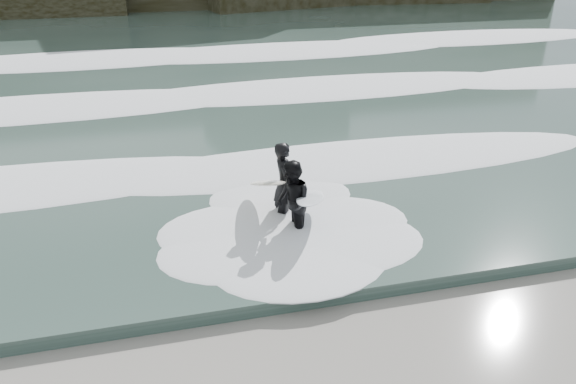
# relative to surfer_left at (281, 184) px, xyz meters

# --- Properties ---
(sea) EXTENTS (90.00, 52.00, 0.30)m
(sea) POSITION_rel_surfer_left_xyz_m (-0.79, 22.59, -0.86)
(sea) COLOR #31463F
(sea) RESTS_ON ground
(foam_near) EXTENTS (60.00, 3.20, 0.20)m
(foam_near) POSITION_rel_surfer_left_xyz_m (-0.79, 2.59, -0.61)
(foam_near) COLOR white
(foam_near) RESTS_ON sea
(foam_mid) EXTENTS (60.00, 4.00, 0.24)m
(foam_mid) POSITION_rel_surfer_left_xyz_m (-0.79, 9.59, -0.59)
(foam_mid) COLOR white
(foam_mid) RESTS_ON sea
(foam_far) EXTENTS (60.00, 4.80, 0.30)m
(foam_far) POSITION_rel_surfer_left_xyz_m (-0.79, 18.59, -0.56)
(foam_far) COLOR white
(foam_far) RESTS_ON sea
(surfer_left) EXTENTS (1.07, 2.07, 2.01)m
(surfer_left) POSITION_rel_surfer_left_xyz_m (0.00, 0.00, 0.00)
(surfer_left) COLOR black
(surfer_left) RESTS_ON ground
(surfer_right) EXTENTS (1.45, 2.14, 1.90)m
(surfer_right) POSITION_rel_surfer_left_xyz_m (0.07, -0.89, -0.06)
(surfer_right) COLOR black
(surfer_right) RESTS_ON ground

